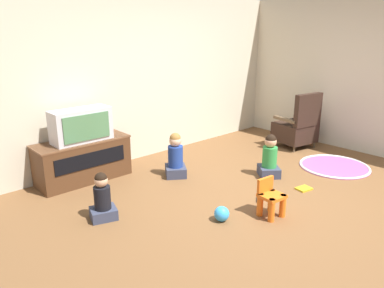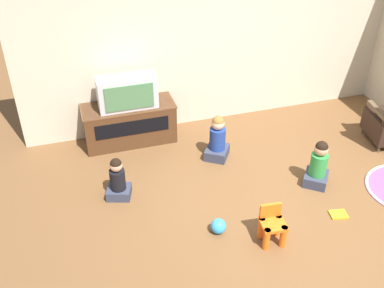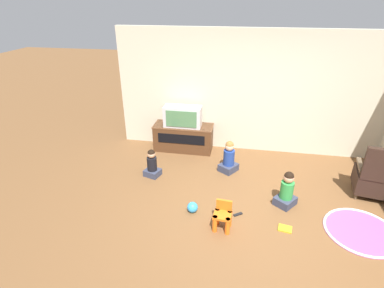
# 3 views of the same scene
# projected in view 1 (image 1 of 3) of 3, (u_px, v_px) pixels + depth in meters

# --- Properties ---
(ground_plane) EXTENTS (30.00, 30.00, 0.00)m
(ground_plane) POSITION_uv_depth(u_px,v_px,m) (272.00, 195.00, 4.82)
(ground_plane) COLOR brown
(wall_back) EXTENTS (5.68, 0.12, 2.57)m
(wall_back) POSITION_uv_depth(u_px,v_px,m) (148.00, 78.00, 6.03)
(wall_back) COLOR beige
(wall_back) RESTS_ON ground_plane
(tv_cabinet) EXTENTS (1.29, 0.50, 0.58)m
(tv_cabinet) POSITION_uv_depth(u_px,v_px,m) (83.00, 159.00, 5.21)
(tv_cabinet) COLOR #4C2D19
(tv_cabinet) RESTS_ON ground_plane
(television) EXTENTS (0.79, 0.33, 0.44)m
(television) POSITION_uv_depth(u_px,v_px,m) (81.00, 125.00, 5.03)
(television) COLOR #B7B7BC
(television) RESTS_ON tv_cabinet
(black_armchair) EXTENTS (0.70, 0.70, 1.00)m
(black_armchair) POSITION_uv_depth(u_px,v_px,m) (297.00, 127.00, 6.65)
(black_armchair) COLOR brown
(black_armchair) RESTS_ON ground_plane
(yellow_kid_chair) EXTENTS (0.28, 0.27, 0.44)m
(yellow_kid_chair) POSITION_uv_depth(u_px,v_px,m) (271.00, 200.00, 4.24)
(yellow_kid_chair) COLOR orange
(yellow_kid_chair) RESTS_ON ground_plane
(play_mat) EXTENTS (1.05, 1.05, 0.04)m
(play_mat) POSITION_uv_depth(u_px,v_px,m) (334.00, 166.00, 5.78)
(play_mat) COLOR #A54C8C
(play_mat) RESTS_ON ground_plane
(child_watching_left) EXTENTS (0.42, 0.42, 0.62)m
(child_watching_left) POSITION_uv_depth(u_px,v_px,m) (270.00, 158.00, 5.36)
(child_watching_left) COLOR #33384C
(child_watching_left) RESTS_ON ground_plane
(child_watching_center) EXTENTS (0.34, 0.32, 0.55)m
(child_watching_center) POSITION_uv_depth(u_px,v_px,m) (102.00, 199.00, 4.16)
(child_watching_center) COLOR #33384C
(child_watching_center) RESTS_ON ground_plane
(child_watching_right) EXTENTS (0.42, 0.43, 0.64)m
(child_watching_right) POSITION_uv_depth(u_px,v_px,m) (175.00, 158.00, 5.36)
(child_watching_right) COLOR #33384C
(child_watching_right) RESTS_ON ground_plane
(toy_ball) EXTENTS (0.17, 0.17, 0.17)m
(toy_ball) POSITION_uv_depth(u_px,v_px,m) (222.00, 214.00, 4.15)
(toy_ball) COLOR #3399E5
(toy_ball) RESTS_ON ground_plane
(book) EXTENTS (0.22, 0.18, 0.02)m
(book) POSITION_uv_depth(u_px,v_px,m) (304.00, 189.00, 4.97)
(book) COLOR gold
(book) RESTS_ON ground_plane
(remote_control) EXTENTS (0.15, 0.12, 0.02)m
(remote_control) POSITION_uv_depth(u_px,v_px,m) (259.00, 199.00, 4.67)
(remote_control) COLOR black
(remote_control) RESTS_ON ground_plane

